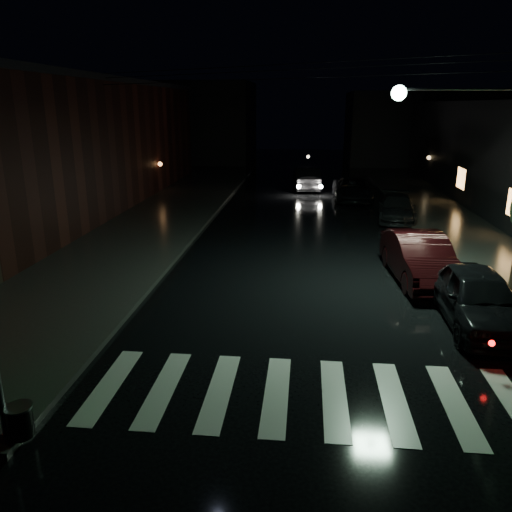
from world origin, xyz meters
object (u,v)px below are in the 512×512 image
(parked_car_b, at_px, (420,258))
(oncoming_car, at_px, (306,179))
(parked_car_c, at_px, (396,208))
(parked_car_d, at_px, (353,189))
(parked_car_a, at_px, (478,298))

(parked_car_b, relative_size, oncoming_car, 1.03)
(parked_car_b, relative_size, parked_car_c, 1.10)
(parked_car_b, relative_size, parked_car_d, 0.97)
(parked_car_b, distance_m, parked_car_d, 14.93)
(parked_car_d, xyz_separation_m, oncoming_car, (-2.92, 3.81, 0.08))
(parked_car_a, height_order, parked_car_d, parked_car_a)
(parked_car_a, relative_size, parked_car_d, 0.91)
(parked_car_a, height_order, parked_car_b, parked_car_b)
(parked_car_a, distance_m, parked_car_b, 3.62)
(parked_car_a, bearing_deg, parked_car_c, 90.69)
(parked_car_b, height_order, parked_car_d, parked_car_b)
(oncoming_car, bearing_deg, parked_car_a, 96.69)
(parked_car_c, height_order, parked_car_d, parked_car_d)
(parked_car_a, distance_m, oncoming_car, 22.73)
(parked_car_a, height_order, parked_car_c, parked_car_a)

